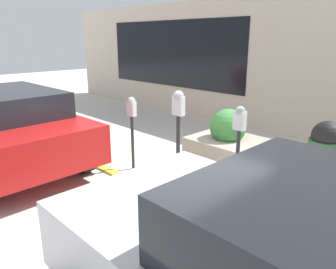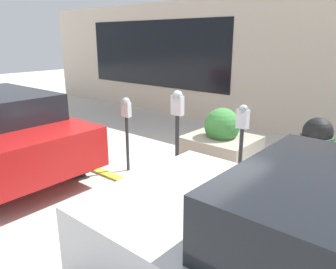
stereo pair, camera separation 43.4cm
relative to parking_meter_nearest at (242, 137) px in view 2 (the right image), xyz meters
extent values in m
plane|color=beige|center=(1.12, 0.28, -1.10)|extent=(40.00, 40.00, 0.00)
cube|color=gold|center=(1.12, 0.36, -1.08)|extent=(19.00, 0.16, 0.04)
cube|color=beige|center=(1.12, -4.20, 0.60)|extent=(19.00, 0.15, 3.40)
cube|color=black|center=(5.40, -4.11, 0.77)|extent=(5.70, 0.02, 2.04)
cylinder|color=#232326|center=(0.00, 0.00, -0.49)|extent=(0.05, 0.05, 1.23)
cube|color=#B7B7BC|center=(0.00, 0.00, 0.25)|extent=(0.15, 0.09, 0.25)
sphere|color=gray|center=(0.00, 0.00, 0.38)|extent=(0.13, 0.13, 0.13)
cylinder|color=#232326|center=(1.12, -0.04, -0.49)|extent=(0.06, 0.06, 1.23)
cube|color=#B7B7BC|center=(1.12, -0.04, 0.28)|extent=(0.20, 0.09, 0.30)
sphere|color=gray|center=(1.12, -0.04, 0.43)|extent=(0.17, 0.17, 0.17)
cylinder|color=#232326|center=(2.29, -0.05, -0.59)|extent=(0.06, 0.06, 1.02)
cube|color=#B7B7BC|center=(2.29, -0.05, 0.05)|extent=(0.18, 0.09, 0.27)
sphere|color=gray|center=(2.29, -0.05, 0.19)|extent=(0.15, 0.15, 0.15)
cube|color=gray|center=(1.03, -1.23, -0.79)|extent=(1.22, 1.08, 0.63)
sphere|color=#387A38|center=(1.03, -1.23, -0.27)|extent=(0.65, 0.65, 0.65)
cylinder|color=black|center=(-0.46, 0.66, -0.76)|extent=(0.69, 0.23, 0.69)
cylinder|color=black|center=(5.47, 0.69, -0.73)|extent=(0.74, 0.23, 0.74)
cylinder|color=black|center=(2.84, 0.69, -0.73)|extent=(0.74, 0.23, 0.74)
cylinder|color=#2D5133|center=(-0.41, -1.98, -0.73)|extent=(0.55, 0.55, 0.75)
sphere|color=black|center=(-0.41, -1.98, -0.28)|extent=(0.50, 0.50, 0.50)
camera|label=1|loc=(-2.25, 3.48, 1.27)|focal=35.00mm
camera|label=2|loc=(-1.93, 3.78, 1.27)|focal=35.00mm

